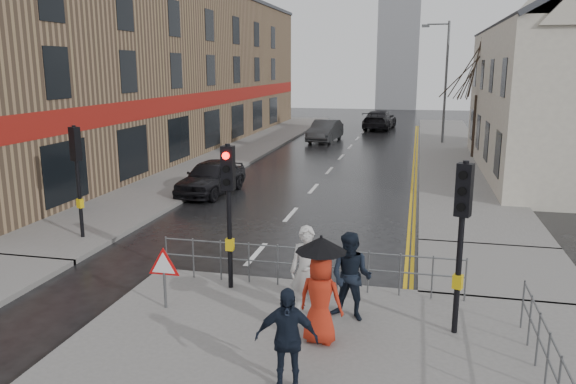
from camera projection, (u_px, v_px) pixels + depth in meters
The scene contains 22 objects.
ground at pixel (220, 295), 13.10m from camera, with size 120.00×120.00×0.00m, color black.
left_pavement at pixel (246, 148), 36.38m from camera, with size 4.00×44.00×0.14m, color #605E5B.
right_pavement at pixel (452, 150), 35.42m from camera, with size 4.00×40.00×0.14m, color #605E5B.
pavement_bridge_right at pixel (497, 270), 14.50m from camera, with size 4.00×4.20×0.14m, color #605E5B.
building_left_terrace at pixel (157, 70), 35.55m from camera, with size 8.00×42.00×10.00m, color #7D6148.
church_tower at pixel (399, 35), 69.75m from camera, with size 5.00×5.00×18.00m, color gray.
traffic_signal_near_left at pixel (229, 191), 12.70m from camera, with size 0.28×0.27×3.40m.
traffic_signal_near_right at pixel (462, 218), 10.46m from camera, with size 0.34×0.33×3.40m.
traffic_signal_far_left at pixel (77, 162), 16.62m from camera, with size 0.34×0.33×3.40m.
guard_railing_front at pixel (307, 258), 13.05m from camera, with size 7.14×0.04×1.00m.
guard_railing_side at pixel (549, 349), 8.87m from camera, with size 0.04×4.54×1.00m.
warning_sign at pixel (164, 268), 11.90m from camera, with size 0.80×0.07×1.35m.
street_lamp at pixel (443, 74), 37.41m from camera, with size 1.83×0.25×8.00m.
tree_near at pixel (479, 68), 31.24m from camera, with size 2.40×2.40×6.58m.
tree_far at pixel (475, 78), 38.89m from camera, with size 2.40×2.40×5.64m.
pedestrian_a at pixel (307, 272), 11.52m from camera, with size 0.70×0.46×1.92m, color #BAB9B6.
pedestrian_b at pixel (351, 277), 11.37m from camera, with size 0.89×0.69×1.83m, color black.
pedestrian_with_umbrella at pixel (321, 286), 10.35m from camera, with size 0.96×0.96×2.07m.
pedestrian_d at pixel (286, 339), 8.87m from camera, with size 1.01×0.42×1.72m, color black.
car_parked at pixel (211, 177), 23.40m from camera, with size 1.70×4.21×1.44m, color black.
car_mid at pixel (325, 131), 39.85m from camera, with size 1.61×4.62×1.52m, color #3D3F41.
car_far at pixel (380, 120), 47.64m from camera, with size 2.26×5.55×1.61m, color black.
Camera 1 is at (4.30, -11.58, 5.22)m, focal length 35.00 mm.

